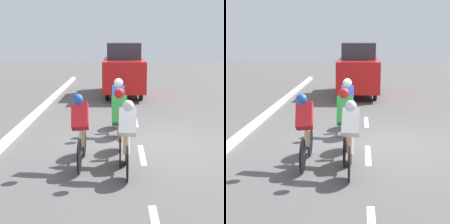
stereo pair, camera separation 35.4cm
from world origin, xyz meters
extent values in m
plane|color=#565454|center=(0.00, 0.00, 0.00)|extent=(60.00, 60.00, 0.00)
cube|color=white|center=(0.00, 0.86, 0.00)|extent=(0.12, 1.40, 0.01)
cube|color=white|center=(0.00, -2.34, 0.00)|extent=(0.12, 1.40, 0.01)
cylinder|color=black|center=(0.48, 0.60, 0.33)|extent=(0.03, 0.67, 0.67)
cylinder|color=black|center=(0.48, 1.59, 0.33)|extent=(0.03, 0.67, 0.67)
cylinder|color=red|center=(0.48, 1.10, 0.33)|extent=(0.04, 1.00, 0.04)
cylinder|color=red|center=(0.48, 0.92, 0.54)|extent=(0.04, 0.04, 0.42)
cylinder|color=green|center=(0.48, 1.05, 0.43)|extent=(0.07, 0.07, 0.16)
cylinder|color=tan|center=(0.48, 1.02, 0.51)|extent=(0.12, 0.23, 0.36)
cube|color=green|center=(0.49, 1.20, 1.05)|extent=(0.34, 0.50, 0.61)
sphere|color=red|center=(0.50, 1.42, 1.44)|extent=(0.21, 0.21, 0.21)
cylinder|color=black|center=(1.25, 0.98, 0.33)|extent=(0.03, 0.66, 0.66)
cylinder|color=black|center=(1.25, 2.00, 0.33)|extent=(0.03, 0.66, 0.66)
cylinder|color=navy|center=(1.25, 1.49, 0.33)|extent=(0.04, 1.03, 0.04)
cylinder|color=navy|center=(1.25, 1.31, 0.54)|extent=(0.04, 0.04, 0.42)
cylinder|color=white|center=(1.25, 1.44, 0.43)|extent=(0.07, 0.07, 0.16)
cylinder|color=#DBAD84|center=(1.25, 1.41, 0.51)|extent=(0.12, 0.23, 0.36)
cube|color=red|center=(1.26, 1.59, 1.02)|extent=(0.35, 0.47, 0.57)
sphere|color=blue|center=(1.28, 1.81, 1.38)|extent=(0.21, 0.21, 0.21)
cylinder|color=black|center=(0.53, -1.56, 0.33)|extent=(0.03, 0.67, 0.67)
cylinder|color=black|center=(0.53, -0.55, 0.33)|extent=(0.03, 0.67, 0.67)
cylinder|color=red|center=(0.53, -1.05, 0.33)|extent=(0.04, 1.01, 0.04)
cylinder|color=red|center=(0.53, -1.23, 0.54)|extent=(0.04, 0.04, 0.42)
cylinder|color=#1999D8|center=(0.53, -1.10, 0.43)|extent=(0.07, 0.07, 0.16)
cylinder|color=tan|center=(0.53, -1.13, 0.51)|extent=(0.12, 0.23, 0.36)
cube|color=blue|center=(0.53, -0.95, 1.01)|extent=(0.33, 0.46, 0.55)
sphere|color=white|center=(0.52, -0.73, 1.38)|extent=(0.23, 0.23, 0.23)
cylinder|color=black|center=(0.36, 1.43, 0.33)|extent=(0.03, 0.66, 0.66)
cylinder|color=black|center=(0.36, 2.40, 0.33)|extent=(0.03, 0.66, 0.66)
cylinder|color=black|center=(0.36, 1.91, 0.33)|extent=(0.04, 0.97, 0.04)
cylinder|color=black|center=(0.36, 1.74, 0.54)|extent=(0.04, 0.04, 0.42)
cylinder|color=yellow|center=(0.36, 1.86, 0.43)|extent=(0.07, 0.07, 0.16)
cylinder|color=#DBAD84|center=(0.36, 1.84, 0.51)|extent=(0.12, 0.23, 0.36)
cube|color=white|center=(0.35, 2.01, 1.00)|extent=(0.34, 0.45, 0.53)
sphere|color=white|center=(0.34, 2.23, 1.34)|extent=(0.20, 0.20, 0.20)
cylinder|color=black|center=(-0.39, -6.28, 0.32)|extent=(0.14, 0.64, 0.64)
cylinder|color=black|center=(0.97, -6.28, 0.32)|extent=(0.14, 0.64, 0.64)
cylinder|color=black|center=(-0.39, -8.98, 0.32)|extent=(0.14, 0.64, 0.64)
cylinder|color=black|center=(0.97, -8.98, 0.32)|extent=(0.14, 0.64, 0.64)
cube|color=red|center=(0.29, -7.63, 0.95)|extent=(1.70, 4.34, 1.25)
cube|color=#2D333D|center=(0.29, -7.85, 1.92)|extent=(1.39, 2.39, 0.69)
camera|label=1|loc=(0.52, 8.67, 2.54)|focal=60.00mm
camera|label=2|loc=(0.16, 8.66, 2.54)|focal=60.00mm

